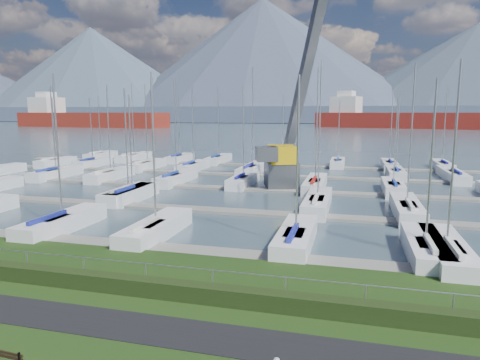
% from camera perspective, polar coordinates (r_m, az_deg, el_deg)
% --- Properties ---
extents(path, '(160.00, 2.00, 0.04)m').
position_cam_1_polar(path, '(16.52, -14.11, -18.42)').
color(path, black).
rests_on(path, grass).
extents(water, '(800.00, 540.00, 0.20)m').
position_cam_1_polar(water, '(275.97, 13.34, 7.10)').
color(water, '#41545F').
extents(hedge, '(80.00, 0.70, 0.70)m').
position_cam_1_polar(hedge, '(18.46, -10.16, -14.08)').
color(hedge, black).
rests_on(hedge, grass).
extents(fence, '(80.00, 0.04, 0.04)m').
position_cam_1_polar(fence, '(18.49, -9.70, -11.20)').
color(fence, '#9899A0').
rests_on(fence, grass).
extents(foothill, '(900.00, 80.00, 12.00)m').
position_cam_1_polar(foothill, '(345.84, 13.70, 8.48)').
color(foothill, '#49546A').
rests_on(foothill, water).
extents(mountains, '(1190.00, 360.00, 115.00)m').
position_cam_1_polar(mountains, '(422.20, 15.16, 14.00)').
color(mountains, '#3E465A').
rests_on(mountains, water).
extents(docks, '(90.00, 41.60, 0.25)m').
position_cam_1_polar(docks, '(43.10, 4.75, -1.42)').
color(docks, slate).
rests_on(docks, water).
extents(crane, '(7.53, 12.99, 22.35)m').
position_cam_1_polar(crane, '(45.16, 6.44, 6.12)').
color(crane, '#54575B').
rests_on(crane, water).
extents(cargo_ship_west, '(89.57, 28.29, 21.50)m').
position_cam_1_polar(cargo_ship_west, '(251.07, -19.99, 7.57)').
color(cargo_ship_west, maroon).
rests_on(cargo_ship_west, water).
extents(cargo_ship_mid, '(95.32, 42.61, 21.50)m').
position_cam_1_polar(cargo_ship_mid, '(234.39, 20.63, 7.45)').
color(cargo_ship_mid, maroon).
rests_on(cargo_ship_mid, water).
extents(sailboat_fleet, '(73.45, 49.58, 13.84)m').
position_cam_1_polar(sailboat_fleet, '(45.38, 2.78, 6.21)').
color(sailboat_fleet, beige).
rests_on(sailboat_fleet, water).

